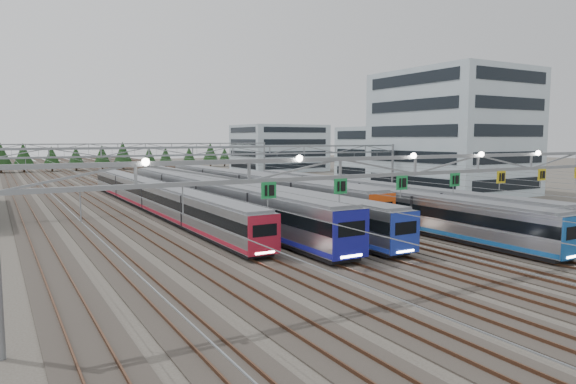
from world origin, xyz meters
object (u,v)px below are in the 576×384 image
gantry_near (479,166)px  depot_bldg_mid (383,154)px  depot_bldg_south (452,133)px  train_a (153,196)px  train_c (222,191)px  gantry_far (146,150)px  train_d (249,188)px  gantry_mid (233,157)px  train_e (333,197)px  depot_bldg_north (279,148)px  train_b (209,197)px  train_f (368,196)px

gantry_near → depot_bldg_mid: 75.14m
depot_bldg_south → gantry_near: bearing=-135.6°
train_a → train_c: size_ratio=0.86×
gantry_far → depot_bldg_south: size_ratio=2.56×
train_d → train_a: bearing=-175.8°
gantry_near → gantry_far: gantry_near is taller
depot_bldg_mid → gantry_mid: bearing=-154.6°
train_e → gantry_far: bearing=96.6°
train_a → gantry_far: bearing=76.4°
depot_bldg_north → gantry_mid: bearing=-123.8°
train_b → train_e: 14.46m
train_a → depot_bldg_north: size_ratio=2.70×
train_b → depot_bldg_north: size_ratio=2.43×
train_d → depot_bldg_mid: size_ratio=3.45×
gantry_mid → depot_bldg_north: depot_bldg_north is taller
depot_bldg_south → depot_bldg_mid: bearing=75.4°
train_d → gantry_near: bearing=-93.3°
train_d → train_e: 14.10m
gantry_mid → train_f: bearing=-52.5°
gantry_near → train_e: bearing=75.6°
train_a → depot_bldg_south: (48.82, -1.98, 7.88)m
depot_bldg_mid → gantry_far: bearing=151.2°
train_c → gantry_far: (2.25, 46.48, 4.32)m
gantry_near → gantry_mid: 40.12m
train_d → depot_bldg_south: size_ratio=2.51×
depot_bldg_mid → train_d: bearing=-153.0°
train_a → gantry_mid: gantry_mid is taller
gantry_far → depot_bldg_mid: size_ratio=3.52×
train_b → gantry_mid: bearing=51.6°
train_b → depot_bldg_mid: 58.60m
train_c → gantry_mid: gantry_mid is taller
train_c → train_d: size_ratio=1.24×
train_a → gantry_mid: size_ratio=1.05×
train_f → depot_bldg_north: size_ratio=2.36×
train_a → train_e: bearing=-34.5°
depot_bldg_mid → train_a: bearing=-158.1°
train_d → gantry_near: size_ratio=0.98×
train_a → train_c: bearing=-0.9°
gantry_mid → depot_bldg_mid: depot_bldg_mid is taller
gantry_mid → depot_bldg_mid: size_ratio=3.52×
train_e → gantry_far: (-6.75, 58.70, 4.35)m
train_b → depot_bldg_mid: size_ratio=3.35×
gantry_near → gantry_far: bearing=90.0°
depot_bldg_mid → train_b: bearing=-149.9°
gantry_mid → depot_bldg_north: size_ratio=2.56×
train_c → train_e: size_ratio=1.18×
gantry_near → depot_bldg_mid: size_ratio=3.52×
train_b → train_c: size_ratio=0.78×
train_e → depot_bldg_north: bearing=65.5°
gantry_near → depot_bldg_north: 109.02m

